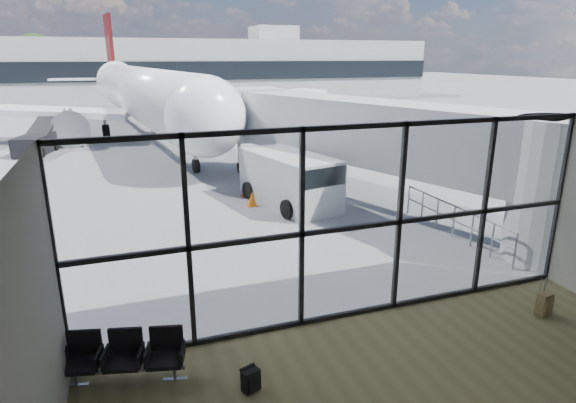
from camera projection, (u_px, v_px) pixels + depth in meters
ground at (168, 118)px, 47.41m from camera, size 220.00×220.00×0.00m
lounge_shell at (521, 315)px, 6.20m from camera, size 12.02×8.01×4.51m
glass_curtain_wall at (352, 226)px, 10.65m from camera, size 12.10×0.12×4.50m
jet_bridge at (384, 140)px, 18.45m from camera, size 8.00×16.50×4.33m
apron_railing at (454, 216)px, 16.03m from camera, size 0.06×5.46×1.11m
far_terminal at (144, 68)px, 65.84m from camera, size 80.00×12.20×11.00m
tree_5 at (36, 56)px, 69.83m from camera, size 6.27×6.27×9.03m
seating_row at (125, 353)px, 8.95m from camera, size 2.21×1.10×0.98m
backpack at (251, 380)px, 8.70m from camera, size 0.37×0.36×0.47m
suitcase at (544, 304)px, 11.23m from camera, size 0.39×0.32×0.97m
airliner at (141, 94)px, 37.14m from camera, size 33.49×38.94×10.05m
service_van at (291, 179)px, 19.45m from camera, size 3.15×5.14×2.08m
belt_loader at (36, 143)px, 29.83m from camera, size 2.54×4.63×2.03m
traffic_cone_a at (246, 190)px, 20.85m from camera, size 0.41×0.41×0.59m
traffic_cone_b at (252, 199)px, 19.53m from camera, size 0.42×0.42×0.59m
traffic_cone_c at (247, 186)px, 21.46m from camera, size 0.42×0.42×0.60m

